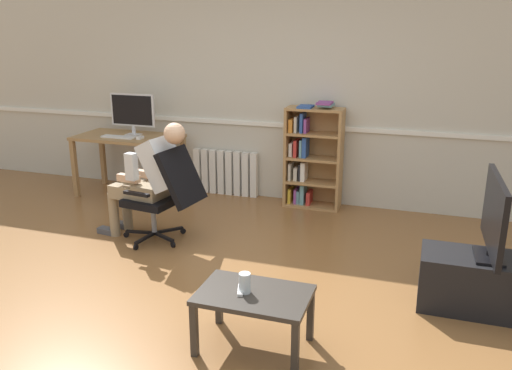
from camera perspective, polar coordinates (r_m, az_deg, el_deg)
ground_plane at (r=4.26m, az=-5.67°, el=-12.08°), size 18.00×18.00×0.00m
back_wall at (r=6.27m, az=3.97°, el=10.40°), size 12.00×0.13×2.70m
computer_desk at (r=6.70m, az=-13.69°, el=4.36°), size 1.28×0.68×0.76m
imac_monitor at (r=6.67m, az=-13.27°, el=7.80°), size 0.59×0.14×0.51m
keyboard at (r=6.59m, az=-14.74°, el=5.07°), size 0.42×0.12×0.02m
computer_mouse at (r=6.45m, az=-12.48°, el=5.04°), size 0.06×0.10×0.03m
bookshelf at (r=6.14m, az=5.91°, el=2.97°), size 0.65×0.29×1.24m
radiator at (r=6.63m, az=-3.34°, el=1.36°), size 0.85×0.08×0.56m
office_chair at (r=5.14m, az=-9.82°, el=-0.73°), size 0.85×0.62×0.96m
person_seated at (r=5.21m, az=-11.50°, el=0.86°), size 1.04×0.44×1.21m
tv_stand at (r=4.34m, az=23.58°, el=-9.79°), size 0.94×0.44×0.43m
tv_screen at (r=4.14m, az=24.47°, el=-3.18°), size 0.21×0.87×0.61m
coffee_table at (r=3.49m, az=-0.24°, el=-12.46°), size 0.73×0.48×0.40m
drinking_glass at (r=3.44m, az=-1.23°, el=-10.59°), size 0.08×0.08×0.14m
spare_remote at (r=3.48m, az=-1.69°, el=-11.33°), size 0.08×0.15×0.02m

